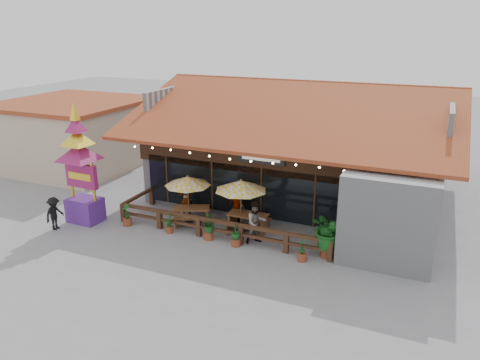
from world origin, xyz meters
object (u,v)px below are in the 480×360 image
at_px(umbrella_left, 188,181).
at_px(umbrella_right, 241,186).
at_px(thai_sign_tower, 79,155).
at_px(tropical_plant, 329,230).
at_px(picnic_table_left, 192,212).
at_px(pedestrian, 54,213).
at_px(picnic_table_right, 248,220).

relative_size(umbrella_left, umbrella_right, 1.12).
relative_size(thai_sign_tower, tropical_plant, 3.02).
relative_size(umbrella_right, tropical_plant, 1.23).
distance_m(picnic_table_left, thai_sign_tower, 5.71).
relative_size(umbrella_right, picnic_table_left, 1.20).
height_order(picnic_table_left, pedestrian, pedestrian).
bearing_deg(umbrella_left, picnic_table_left, -26.04).
bearing_deg(tropical_plant, pedestrian, -169.32).
bearing_deg(picnic_table_left, thai_sign_tower, -159.59).
height_order(umbrella_right, picnic_table_right, umbrella_right).
bearing_deg(thai_sign_tower, picnic_table_right, 14.46).
bearing_deg(umbrella_right, picnic_table_left, -177.81).
xyz_separation_m(picnic_table_left, tropical_plant, (6.57, -0.79, 0.62)).
relative_size(tropical_plant, pedestrian, 1.32).
distance_m(umbrella_left, thai_sign_tower, 5.01).
bearing_deg(picnic_table_left, picnic_table_right, 3.53).
distance_m(picnic_table_right, pedestrian, 8.70).
bearing_deg(picnic_table_right, thai_sign_tower, -165.54).
bearing_deg(picnic_table_right, umbrella_right, -165.99).
distance_m(tropical_plant, pedestrian, 12.13).
xyz_separation_m(umbrella_right, picnic_table_left, (-2.44, -0.09, -1.62)).
distance_m(thai_sign_tower, pedestrian, 2.83).
height_order(umbrella_left, umbrella_right, umbrella_right).
height_order(picnic_table_right, thai_sign_tower, thai_sign_tower).
xyz_separation_m(umbrella_left, thai_sign_tower, (-4.49, -1.87, 1.21)).
relative_size(umbrella_left, picnic_table_right, 1.55).
height_order(umbrella_left, tropical_plant, umbrella_left).
height_order(picnic_table_left, thai_sign_tower, thai_sign_tower).
height_order(umbrella_right, pedestrian, umbrella_right).
bearing_deg(tropical_plant, umbrella_left, 172.41).
xyz_separation_m(picnic_table_left, picnic_table_right, (2.75, 0.17, 0.04)).
xyz_separation_m(umbrella_right, thai_sign_tower, (-7.17, -1.85, 1.06)).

